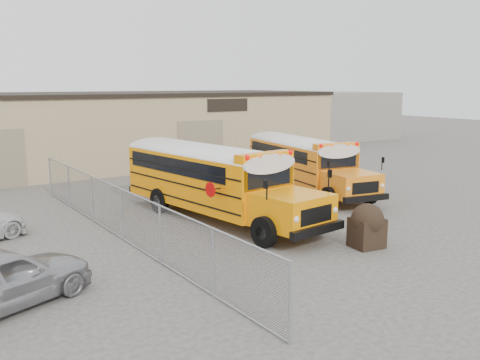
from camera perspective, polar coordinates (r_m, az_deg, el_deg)
ground at (r=19.41m, az=7.82°, el=-5.59°), size 120.00×120.00×0.00m
warehouse at (r=36.20m, az=-13.74°, el=5.41°), size 30.20×10.20×4.67m
chainlink_fence at (r=18.59m, az=-12.53°, el=-3.57°), size 0.07×18.07×1.81m
distant_building_right at (r=52.69m, az=10.00°, el=6.80°), size 10.00×8.00×4.40m
school_bus_left at (r=26.02m, az=-11.21°, el=2.20°), size 3.64×10.27×2.94m
school_bus_right at (r=31.43m, az=1.70°, el=3.48°), size 3.74×9.39×2.68m
tarp_bundle at (r=17.86m, az=13.41°, el=-4.69°), size 1.08×1.07×1.46m
car_silver at (r=13.97m, az=-24.15°, el=-9.58°), size 4.72×3.22×1.49m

